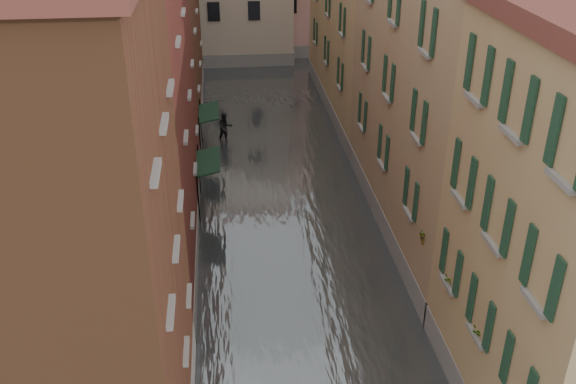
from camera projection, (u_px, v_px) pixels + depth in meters
ground at (320, 380)px, 20.50m from camera, size 120.00×120.00×0.00m
floodwater at (281, 190)px, 31.87m from camera, size 10.00×60.00×0.20m
building_left_near at (45, 259)px, 15.04m from camera, size 6.00×8.00×13.00m
building_left_mid at (110, 106)px, 24.82m from camera, size 6.00×14.00×12.50m
building_left_far at (144, 5)px, 37.64m from camera, size 6.00×16.00×14.00m
building_right_mid at (461, 87)px, 26.02m from camera, size 6.00×14.00×13.00m
building_right_far at (376, 21)px, 39.55m from camera, size 6.00×16.00×11.50m
awning_near at (207, 163)px, 29.11m from camera, size 1.09×2.80×2.80m
awning_far at (208, 114)px, 34.63m from camera, size 1.09×2.84×2.80m
window_planters at (468, 299)px, 18.56m from camera, size 0.59×8.65×0.84m
pedestrian_far at (225, 128)px, 36.90m from camera, size 1.08×0.98×1.82m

